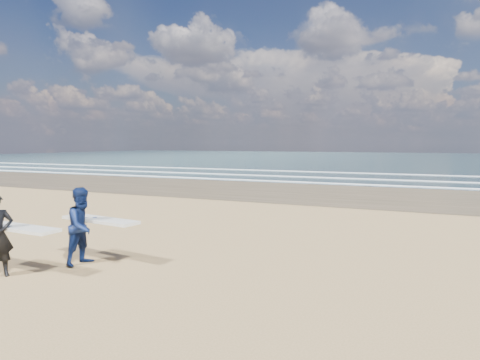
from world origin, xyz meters
The scene contains 1 object.
surfer_far centered at (0.05, 0.69, 0.93)m, with size 2.25×1.22×1.84m.
Camera 1 is at (7.57, -6.91, 2.89)m, focal length 32.00 mm.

